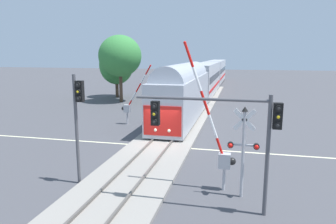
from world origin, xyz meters
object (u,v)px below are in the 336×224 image
object	(u,v)px
crossing_gate_far	(129,104)
commuter_train	(206,77)
traffic_signal_median	(78,112)
traffic_signal_near_right	(226,123)
pine_left_background	(116,65)
oak_behind_train	(120,56)
crossing_signal_mast	(243,143)
crossing_gate_near	(220,146)

from	to	relation	value
crossing_gate_far	commuter_train	bearing A→B (deg)	78.57
traffic_signal_median	traffic_signal_near_right	bearing A→B (deg)	-9.55
pine_left_background	crossing_gate_far	bearing A→B (deg)	-64.38
traffic_signal_near_right	oak_behind_train	world-z (taller)	oak_behind_train
pine_left_background	oak_behind_train	world-z (taller)	oak_behind_train
crossing_gate_far	traffic_signal_median	xyz separation A→B (m)	(2.24, -13.10, 1.78)
commuter_train	crossing_gate_far	size ratio (longest dim) A/B	10.90
commuter_train	pine_left_background	bearing A→B (deg)	-157.03
traffic_signal_median	oak_behind_train	size ratio (longest dim) A/B	0.62
oak_behind_train	crossing_signal_mast	bearing A→B (deg)	-58.18
commuter_train	traffic_signal_median	size ratio (longest dim) A/B	10.90
traffic_signal_near_right	pine_left_background	world-z (taller)	pine_left_background
traffic_signal_median	pine_left_background	xyz separation A→B (m)	(-10.31, 29.92, 1.09)
oak_behind_train	traffic_signal_near_right	bearing A→B (deg)	-60.76
crossing_signal_mast	traffic_signal_median	xyz separation A→B (m)	(-7.74, -0.26, 1.11)
traffic_signal_median	crossing_signal_mast	bearing A→B (deg)	1.93
crossing_gate_near	pine_left_background	bearing A→B (deg)	120.33
traffic_signal_median	pine_left_background	bearing A→B (deg)	109.01
crossing_gate_near	crossing_gate_far	bearing A→B (deg)	126.13
traffic_signal_near_right	traffic_signal_median	size ratio (longest dim) A/B	1.06
crossing_gate_near	crossing_signal_mast	xyz separation A→B (m)	(1.04, -0.58, 0.37)
traffic_signal_near_right	pine_left_background	distance (m)	35.62
pine_left_background	crossing_gate_near	bearing A→B (deg)	-59.67
pine_left_background	oak_behind_train	bearing A→B (deg)	-61.66
traffic_signal_near_right	traffic_signal_median	distance (m)	7.11
crossing_gate_near	crossing_gate_far	xyz separation A→B (m)	(-8.95, 12.26, -0.30)
oak_behind_train	commuter_train	bearing A→B (deg)	43.51
crossing_gate_near	crossing_gate_far	distance (m)	15.18
traffic_signal_median	crossing_gate_near	bearing A→B (deg)	7.16
crossing_gate_near	crossing_gate_far	world-z (taller)	crossing_gate_near
commuter_train	traffic_signal_near_right	xyz separation A→B (m)	(4.78, -36.42, 0.95)
crossing_signal_mast	crossing_gate_far	bearing A→B (deg)	127.87
pine_left_background	commuter_train	bearing A→B (deg)	22.97
crossing_gate_far	traffic_signal_median	world-z (taller)	crossing_gate_far
crossing_gate_far	traffic_signal_near_right	xyz separation A→B (m)	(9.26, -14.28, 1.83)
commuter_train	traffic_signal_median	distance (m)	35.33
crossing_gate_far	pine_left_background	xyz separation A→B (m)	(-8.07, 16.83, 2.87)
crossing_gate_far	crossing_signal_mast	bearing A→B (deg)	-52.13
commuter_train	traffic_signal_near_right	distance (m)	36.75
commuter_train	crossing_signal_mast	bearing A→B (deg)	-81.06
traffic_signal_near_right	oak_behind_train	bearing A→B (deg)	119.24
traffic_signal_near_right	traffic_signal_median	xyz separation A→B (m)	(-7.02, 1.18, -0.05)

